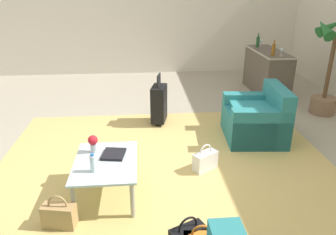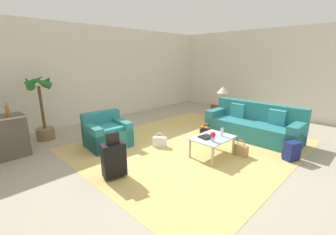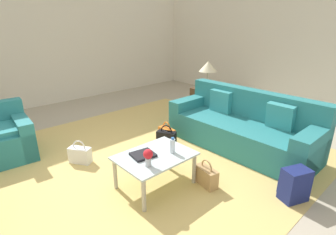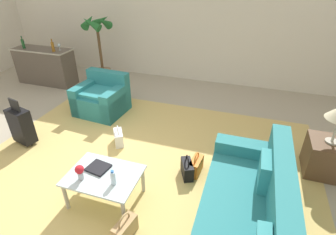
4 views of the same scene
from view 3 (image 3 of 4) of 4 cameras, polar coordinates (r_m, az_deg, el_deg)
ground_plane at (r=3.61m, az=-13.03°, el=-13.31°), size 12.00×12.00×0.00m
wall_back at (r=6.91m, az=-31.82°, el=13.81°), size 10.24×0.12×3.10m
wall_right at (r=7.01m, az=25.66°, el=14.86°), size 0.12×8.00×3.10m
area_rug at (r=4.02m, az=-7.02°, el=-9.13°), size 5.20×4.40×0.01m
couch at (r=4.48m, az=15.99°, el=-2.32°), size 0.91×2.40×0.92m
coffee_table at (r=3.25m, az=-2.85°, el=-9.07°), size 0.91×0.67×0.44m
water_bottle at (r=3.23m, az=0.99°, el=-6.16°), size 0.06×0.06×0.20m
coffee_table_book at (r=3.20m, az=-5.46°, el=-8.07°), size 0.30×0.28×0.03m
flower_vase at (r=2.94m, az=-4.34°, el=-8.40°), size 0.11×0.11×0.21m
side_table at (r=6.14m, az=8.34°, el=3.90°), size 0.55×0.55×0.54m
table_lamp at (r=5.97m, az=8.70°, el=10.82°), size 0.40×0.40×0.61m
handbag_black at (r=4.41m, az=-0.35°, el=-4.44°), size 0.26×0.35×0.36m
handbag_tan at (r=3.42m, az=8.31°, el=-12.50°), size 0.20×0.34×0.36m
handbag_orange at (r=4.55m, az=-0.28°, el=-3.64°), size 0.17×0.33×0.36m
handbag_white at (r=4.08m, az=-18.60°, el=-7.68°), size 0.29×0.35×0.36m
backpack_navy at (r=3.43m, az=25.75°, el=-13.07°), size 0.35×0.33×0.40m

